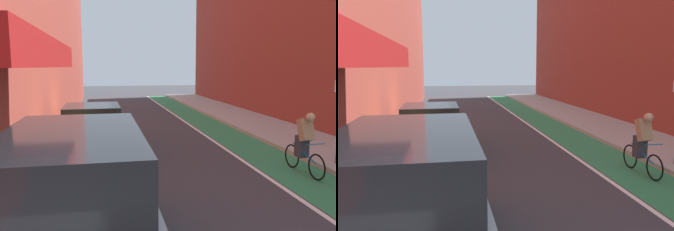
{
  "view_description": "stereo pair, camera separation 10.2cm",
  "coord_description": "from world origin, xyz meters",
  "views": [
    {
      "loc": [
        -2.11,
        0.39,
        2.73
      ],
      "look_at": [
        -0.3,
        9.78,
        1.33
      ],
      "focal_mm": 35.81,
      "sensor_mm": 36.0,
      "label": 1
    },
    {
      "loc": [
        -2.01,
        0.37,
        2.73
      ],
      "look_at": [
        -0.3,
        9.78,
        1.33
      ],
      "focal_mm": 35.81,
      "sensor_mm": 36.0,
      "label": 2
    }
  ],
  "objects": [
    {
      "name": "ground_plane",
      "position": [
        0.0,
        12.47,
        0.0
      ],
      "size": [
        72.47,
        72.47,
        0.0
      ],
      "primitive_type": "plane",
      "color": "#38383D"
    },
    {
      "name": "parked_suv_silver",
      "position": [
        -2.49,
        4.56,
        1.02
      ],
      "size": [
        1.9,
        4.7,
        1.98
      ],
      "color": "#9EA0A8",
      "rests_on": "ground"
    },
    {
      "name": "bike_lane_paint",
      "position": [
        2.74,
        14.47,
        0.0
      ],
      "size": [
        1.6,
        32.94,
        0.0
      ],
      "primitive_type": "cube",
      "color": "#2D8451",
      "rests_on": "ground"
    },
    {
      "name": "cyclist_mid",
      "position": [
        2.89,
        7.93,
        0.81
      ],
      "size": [
        0.48,
        1.7,
        1.6
      ],
      "color": "black",
      "rests_on": "ground"
    },
    {
      "name": "sidewalk_right",
      "position": [
        4.97,
        14.47,
        0.07
      ],
      "size": [
        2.87,
        32.94,
        0.14
      ],
      "primitive_type": "cube",
      "color": "#A8A59E",
      "rests_on": "ground"
    },
    {
      "name": "lane_divider_stripe",
      "position": [
        1.84,
        14.47,
        0.0
      ],
      "size": [
        0.12,
        32.94,
        0.0
      ],
      "primitive_type": "cube",
      "color": "white",
      "rests_on": "ground"
    },
    {
      "name": "building_facade_right",
      "position": [
        7.61,
        16.47,
        4.96
      ],
      "size": [
        2.4,
        28.94,
        9.92
      ],
      "primitive_type": "cube",
      "color": "brown",
      "rests_on": "ground"
    },
    {
      "name": "parked_sedan_yellow_cab",
      "position": [
        -2.49,
        11.28,
        0.79
      ],
      "size": [
        2.07,
        4.66,
        1.53
      ],
      "color": "yellow",
      "rests_on": "ground"
    }
  ]
}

